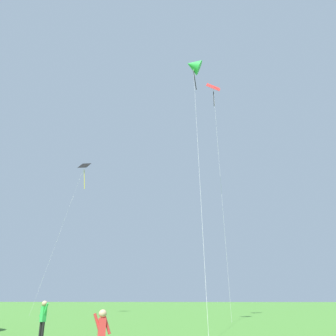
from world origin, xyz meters
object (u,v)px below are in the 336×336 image
at_px(kite_black_large, 83,173).
at_px(person_foreground_watcher, 101,335).
at_px(kite_green_small, 193,66).
at_px(kite_red_high, 214,95).
at_px(person_far_back, 43,317).

xyz_separation_m(kite_black_large, person_foreground_watcher, (12.14, -34.59, -16.95)).
distance_m(kite_green_small, person_foreground_watcher, 26.88).
height_order(kite_red_high, person_far_back, kite_red_high).
distance_m(kite_red_high, person_foreground_watcher, 34.42).
xyz_separation_m(kite_red_high, person_far_back, (-9.47, -18.97, -22.62)).
relative_size(kite_green_small, person_far_back, 13.27).
distance_m(kite_red_high, person_far_back, 31.01).
xyz_separation_m(kite_green_small, person_foreground_watcher, (-2.93, -16.92, -20.68)).
bearing_deg(person_foreground_watcher, kite_green_small, 80.19).
xyz_separation_m(kite_black_large, kite_green_small, (15.07, -17.67, 3.73)).
bearing_deg(person_foreground_watcher, kite_red_high, 78.08).
distance_m(person_far_back, person_foreground_watcher, 7.55).
relative_size(kite_black_large, person_foreground_watcher, 12.90).
height_order(kite_green_small, person_far_back, kite_green_small).
bearing_deg(kite_black_large, person_far_back, -74.18).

